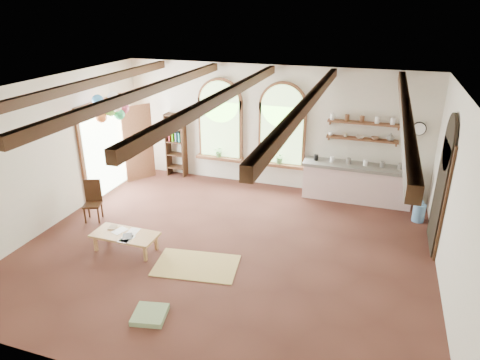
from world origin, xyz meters
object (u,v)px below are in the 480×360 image
at_px(side_chair, 93,209).
at_px(kitchen_counter, 357,182).
at_px(coffee_table, 125,236).
at_px(balloon_cluster, 111,107).

bearing_deg(side_chair, kitchen_counter, 28.07).
bearing_deg(side_chair, coffee_table, -32.76).
xyz_separation_m(kitchen_counter, side_chair, (-5.59, -2.98, -0.21)).
bearing_deg(balloon_cluster, kitchen_counter, 16.69).
height_order(kitchen_counter, side_chair, kitchen_counter).
xyz_separation_m(coffee_table, side_chair, (-1.41, 0.91, -0.06)).
bearing_deg(kitchen_counter, side_chair, -151.93).
relative_size(coffee_table, side_chair, 1.40).
relative_size(kitchen_counter, side_chair, 2.86).
height_order(coffee_table, side_chair, side_chair).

